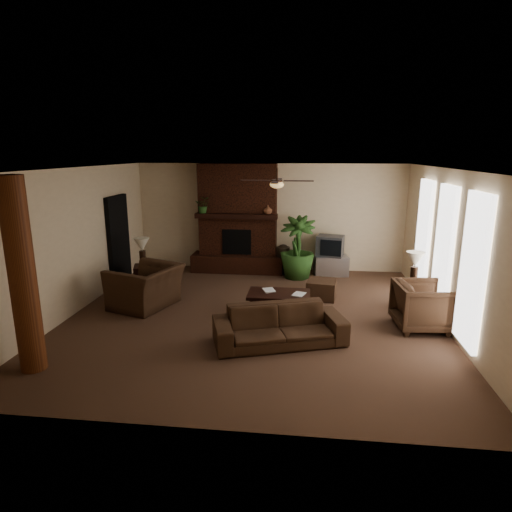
# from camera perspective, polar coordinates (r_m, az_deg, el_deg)

# --- Properties ---
(room_shell) EXTENTS (7.00, 7.00, 7.00)m
(room_shell) POSITION_cam_1_polar(r_m,az_deg,el_deg) (7.93, -0.33, 1.42)
(room_shell) COLOR brown
(room_shell) RESTS_ON ground
(fireplace) EXTENTS (2.40, 0.70, 2.80)m
(fireplace) POSITION_cam_1_polar(r_m,az_deg,el_deg) (11.22, -2.42, 3.79)
(fireplace) COLOR #421E11
(fireplace) RESTS_ON ground
(windows) EXTENTS (0.08, 3.65, 2.35)m
(windows) POSITION_cam_1_polar(r_m,az_deg,el_deg) (8.47, 23.71, 0.69)
(windows) COLOR white
(windows) RESTS_ON ground
(log_column) EXTENTS (0.36, 0.36, 2.80)m
(log_column) POSITION_cam_1_polar(r_m,az_deg,el_deg) (6.78, -28.68, -2.45)
(log_column) COLOR brown
(log_column) RESTS_ON ground
(doorway) EXTENTS (0.10, 1.00, 2.10)m
(doorway) POSITION_cam_1_polar(r_m,az_deg,el_deg) (10.65, -17.82, 2.02)
(doorway) COLOR black
(doorway) RESTS_ON ground
(ceiling_fan) EXTENTS (1.35, 1.35, 0.37)m
(ceiling_fan) POSITION_cam_1_polar(r_m,az_deg,el_deg) (8.03, 2.79, 9.71)
(ceiling_fan) COLOR black
(ceiling_fan) RESTS_ON ceiling
(sofa) EXTENTS (2.23, 1.25, 0.84)m
(sofa) POSITION_cam_1_polar(r_m,az_deg,el_deg) (7.09, 3.16, -8.44)
(sofa) COLOR #3F291B
(sofa) RESTS_ON ground
(armchair_left) EXTENTS (1.21, 1.49, 1.13)m
(armchair_left) POSITION_cam_1_polar(r_m,az_deg,el_deg) (8.96, -14.50, -3.10)
(armchair_left) COLOR #3F291B
(armchair_left) RESTS_ON ground
(armchair_right) EXTENTS (0.93, 0.98, 0.94)m
(armchair_right) POSITION_cam_1_polar(r_m,az_deg,el_deg) (8.18, 21.36, -5.94)
(armchair_right) COLOR #3F291B
(armchair_right) RESTS_ON ground
(coffee_table) EXTENTS (1.20, 0.70, 0.43)m
(coffee_table) POSITION_cam_1_polar(r_m,az_deg,el_deg) (8.34, 3.08, -5.30)
(coffee_table) COLOR black
(coffee_table) RESTS_ON ground
(ottoman) EXTENTS (0.68, 0.68, 0.40)m
(ottoman) POSITION_cam_1_polar(r_m,az_deg,el_deg) (9.37, 8.71, -4.39)
(ottoman) COLOR #3F291B
(ottoman) RESTS_ON ground
(tv_stand) EXTENTS (0.91, 0.62, 0.50)m
(tv_stand) POSITION_cam_1_polar(r_m,az_deg,el_deg) (11.15, 9.91, -1.24)
(tv_stand) COLOR #AEAEB0
(tv_stand) RESTS_ON ground
(tv) EXTENTS (0.75, 0.65, 0.52)m
(tv) POSITION_cam_1_polar(r_m,az_deg,el_deg) (11.03, 9.84, 1.34)
(tv) COLOR #3B3B3E
(tv) RESTS_ON tv_stand
(floor_vase) EXTENTS (0.34, 0.34, 0.77)m
(floor_vase) POSITION_cam_1_polar(r_m,az_deg,el_deg) (11.09, 3.63, -0.16)
(floor_vase) COLOR black
(floor_vase) RESTS_ON ground
(floor_plant) EXTENTS (1.06, 1.65, 0.87)m
(floor_plant) POSITION_cam_1_polar(r_m,az_deg,el_deg) (10.75, 5.47, -0.64)
(floor_plant) COLOR #2C5221
(floor_plant) RESTS_ON ground
(side_table_left) EXTENTS (0.63, 0.63, 0.55)m
(side_table_left) POSITION_cam_1_polar(r_m,az_deg,el_deg) (10.20, -14.45, -2.74)
(side_table_left) COLOR black
(side_table_left) RESTS_ON ground
(lamp_left) EXTENTS (0.38, 0.38, 0.65)m
(lamp_left) POSITION_cam_1_polar(r_m,az_deg,el_deg) (10.02, -14.95, 1.23)
(lamp_left) COLOR black
(lamp_left) RESTS_ON side_table_left
(side_table_right) EXTENTS (0.65, 0.65, 0.55)m
(side_table_right) POSITION_cam_1_polar(r_m,az_deg,el_deg) (9.15, 20.14, -5.07)
(side_table_right) COLOR black
(side_table_right) RESTS_ON ground
(lamp_right) EXTENTS (0.43, 0.43, 0.65)m
(lamp_right) POSITION_cam_1_polar(r_m,az_deg,el_deg) (8.89, 20.43, -0.74)
(lamp_right) COLOR black
(lamp_right) RESTS_ON side_table_right
(mantel_plant) EXTENTS (0.42, 0.46, 0.33)m
(mantel_plant) POSITION_cam_1_polar(r_m,az_deg,el_deg) (11.06, -7.04, 6.53)
(mantel_plant) COLOR #2C5221
(mantel_plant) RESTS_ON fireplace
(mantel_vase) EXTENTS (0.25, 0.26, 0.22)m
(mantel_vase) POSITION_cam_1_polar(r_m,az_deg,el_deg) (10.83, 1.60, 6.19)
(mantel_vase) COLOR brown
(mantel_vase) RESTS_ON fireplace
(book_a) EXTENTS (0.21, 0.10, 0.29)m
(book_a) POSITION_cam_1_polar(r_m,az_deg,el_deg) (8.36, 1.02, -3.79)
(book_a) COLOR #999999
(book_a) RESTS_ON coffee_table
(book_b) EXTENTS (0.21, 0.09, 0.29)m
(book_b) POSITION_cam_1_polar(r_m,az_deg,el_deg) (8.23, 5.05, -4.12)
(book_b) COLOR #999999
(book_b) RESTS_ON coffee_table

